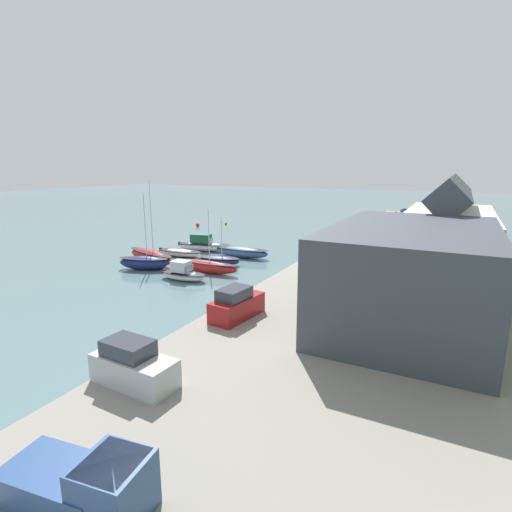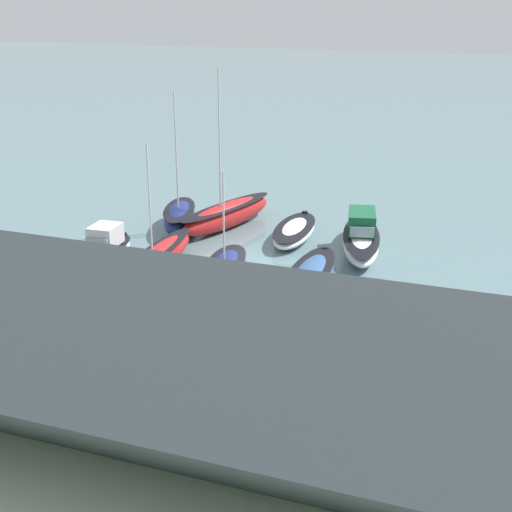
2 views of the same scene
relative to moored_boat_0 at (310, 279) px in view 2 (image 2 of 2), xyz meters
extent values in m
plane|color=slate|center=(3.85, -2.45, -0.73)|extent=(320.00, 320.00, 0.00)
ellipsoid|color=#33568E|center=(0.00, 0.01, -0.04)|extent=(2.27, 7.44, 1.37)
ellipsoid|color=black|center=(0.00, 0.01, 0.44)|extent=(2.36, 7.59, 0.12)
cube|color=black|center=(0.15, -3.48, 0.23)|extent=(0.37, 0.30, 0.56)
ellipsoid|color=navy|center=(4.77, -0.51, -0.19)|extent=(2.74, 5.37, 1.08)
ellipsoid|color=black|center=(4.77, -0.51, 0.19)|extent=(2.83, 5.48, 0.12)
cylinder|color=silver|center=(4.70, -0.14, 2.74)|extent=(0.10, 0.10, 4.78)
ellipsoid|color=red|center=(8.54, 0.04, -0.02)|extent=(1.75, 8.18, 1.41)
ellipsoid|color=black|center=(8.54, 0.04, 0.47)|extent=(1.81, 8.34, 0.12)
cylinder|color=silver|center=(8.52, 0.64, 3.57)|extent=(0.10, 0.10, 5.77)
ellipsoid|color=white|center=(12.06, -0.29, -0.26)|extent=(2.30, 5.19, 0.93)
ellipsoid|color=black|center=(12.06, -0.29, 0.06)|extent=(2.38, 5.30, 0.12)
cube|color=silver|center=(12.08, -0.54, 0.77)|extent=(1.59, 1.87, 1.13)
cube|color=#8CA5B2|center=(12.01, 0.49, 0.60)|extent=(1.33, 0.19, 0.57)
cube|color=black|center=(12.23, -2.69, -0.08)|extent=(0.38, 0.30, 0.56)
ellipsoid|color=white|center=(-1.15, -6.80, -0.14)|extent=(3.74, 8.08, 1.18)
ellipsoid|color=black|center=(-1.15, -6.80, 0.27)|extent=(3.85, 8.25, 0.12)
cube|color=#195638|center=(-1.06, -7.18, 1.04)|extent=(2.10, 3.01, 1.19)
cube|color=#8CA5B2|center=(-1.40, -5.70, 0.87)|extent=(1.36, 0.41, 0.60)
cube|color=black|center=(-0.32, -10.42, 0.09)|extent=(0.41, 0.35, 0.56)
ellipsoid|color=white|center=(3.18, -7.70, -0.27)|extent=(2.58, 6.45, 0.92)
ellipsoid|color=black|center=(3.18, -7.70, 0.05)|extent=(2.67, 6.58, 0.12)
cube|color=black|center=(3.40, -10.69, -0.08)|extent=(0.38, 0.30, 0.56)
ellipsoid|color=red|center=(7.94, -8.41, 0.10)|extent=(3.98, 8.61, 1.66)
ellipsoid|color=black|center=(7.94, -8.41, 0.68)|extent=(4.09, 8.79, 0.12)
cylinder|color=silver|center=(8.12, -7.80, 5.15)|extent=(0.10, 0.10, 8.44)
ellipsoid|color=navy|center=(10.64, -7.02, 0.06)|extent=(3.64, 6.03, 1.58)
ellipsoid|color=black|center=(10.64, -7.02, 0.61)|extent=(3.75, 6.16, 0.12)
cylinder|color=silver|center=(10.50, -6.62, 4.47)|extent=(0.10, 0.10, 7.25)
camera|label=1|loc=(44.42, 24.94, 11.06)|focal=28.00mm
camera|label=2|loc=(-8.83, 32.13, 13.45)|focal=50.00mm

